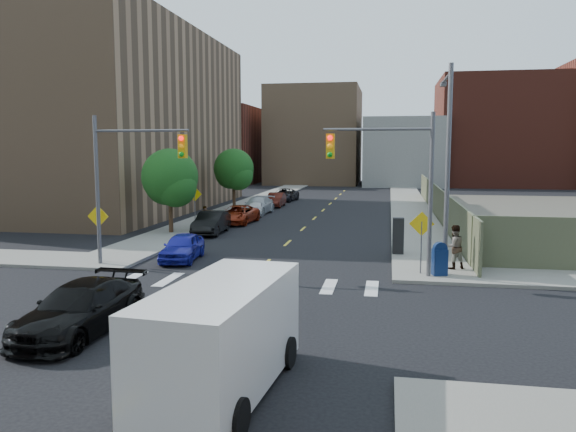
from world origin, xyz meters
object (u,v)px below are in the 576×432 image
at_px(parked_car_silver, 258,205).
at_px(parked_car_red, 238,215).
at_px(parked_car_blue, 182,247).
at_px(parked_car_white, 256,208).
at_px(payphone, 398,236).
at_px(mailbox, 440,259).
at_px(pedestrian_east, 454,247).
at_px(cargo_van, 225,333).
at_px(parked_car_maroon, 276,200).
at_px(parked_car_grey, 284,195).
at_px(pedestrian_west, 206,217).
at_px(parked_car_black, 211,223).
at_px(black_sedan, 80,309).

bearing_deg(parked_car_silver, parked_car_red, -86.46).
relative_size(parked_car_blue, parked_car_white, 1.11).
bearing_deg(payphone, parked_car_white, 121.74).
xyz_separation_m(mailbox, pedestrian_east, (0.73, 1.43, 0.29)).
relative_size(parked_car_silver, parked_car_white, 1.37).
bearing_deg(mailbox, parked_car_blue, 155.29).
distance_m(parked_car_white, mailbox, 24.33).
distance_m(cargo_van, payphone, 17.48).
relative_size(parked_car_blue, parked_car_maroon, 0.98).
relative_size(parked_car_red, pedestrian_east, 2.43).
distance_m(parked_car_grey, payphone, 31.21).
height_order(parked_car_maroon, pedestrian_east, pedestrian_east).
relative_size(mailbox, pedestrian_west, 0.93).
xyz_separation_m(parked_car_blue, pedestrian_west, (-2.10, 9.86, 0.24)).
height_order(parked_car_black, parked_car_white, parked_car_black).
distance_m(black_sedan, cargo_van, 6.20).
height_order(parked_car_red, parked_car_maroon, parked_car_red).
bearing_deg(pedestrian_east, black_sedan, 17.12).
bearing_deg(pedestrian_west, pedestrian_east, -110.02).
bearing_deg(parked_car_silver, parked_car_grey, 93.30).
bearing_deg(black_sedan, payphone, 58.39).
distance_m(parked_car_black, pedestrian_west, 1.49).
xyz_separation_m(parked_car_black, parked_car_red, (0.33, 5.24, -0.07)).
height_order(parked_car_silver, cargo_van, cargo_van).
relative_size(parked_car_blue, cargo_van, 0.69).
height_order(parked_car_black, parked_car_silver, parked_car_black).
distance_m(cargo_van, mailbox, 13.58).
xyz_separation_m(parked_car_grey, cargo_van, (7.26, -46.05, 0.67)).
relative_size(parked_car_white, payphone, 1.93).
bearing_deg(parked_car_red, parked_car_silver, 93.62).
height_order(parked_car_red, pedestrian_west, pedestrian_west).
height_order(parked_car_silver, pedestrian_west, pedestrian_west).
distance_m(parked_car_red, parked_car_maroon, 12.40).
distance_m(parked_car_silver, pedestrian_west, 10.42).
relative_size(parked_car_grey, black_sedan, 0.92).
height_order(parked_car_white, parked_car_maroon, parked_car_maroon).
xyz_separation_m(black_sedan, cargo_van, (5.38, -3.02, 0.58)).
bearing_deg(parked_car_black, cargo_van, -73.97).
height_order(parked_car_black, black_sedan, black_sedan).
bearing_deg(payphone, pedestrian_west, 147.54).
relative_size(pedestrian_west, pedestrian_east, 0.77).
xyz_separation_m(parked_car_white, black_sedan, (1.80, -29.85, 0.14)).
relative_size(parked_car_maroon, mailbox, 2.82).
bearing_deg(cargo_van, parked_car_white, 107.45).
bearing_deg(cargo_van, parked_car_grey, 104.09).
bearing_deg(parked_car_blue, cargo_van, -70.96).
height_order(parked_car_blue, parked_car_black, parked_car_black).
xyz_separation_m(parked_car_blue, parked_car_white, (-0.80, 18.83, -0.06)).
relative_size(parked_car_red, parked_car_grey, 1.01).
bearing_deg(parked_car_white, black_sedan, -90.40).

